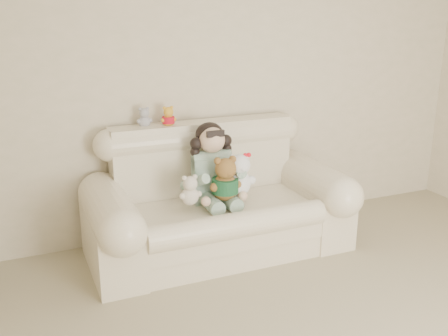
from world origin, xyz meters
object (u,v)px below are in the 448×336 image
Objects in this scene: sofa at (219,192)px; white_cat at (239,171)px; brown_teddy at (225,174)px; seated_child at (212,162)px; cream_teddy at (190,187)px.

sofa reaches higher than white_cat.
sofa is 5.08× the size of brown_teddy.
cream_teddy is (-0.26, -0.20, -0.11)m from seated_child.
brown_teddy is 0.98× the size of white_cat.
brown_teddy is 0.29m from cream_teddy.
sofa is 0.34m from cream_teddy.
seated_child is at bearing 41.75° from cream_teddy.
white_cat is (0.16, -0.17, -0.04)m from seated_child.
brown_teddy is (-0.00, -0.13, 0.19)m from sofa.
brown_teddy is at bearing -91.69° from sofa.
sofa is at bearing -60.29° from seated_child.
seated_child reaches higher than white_cat.
seated_child is (-0.03, 0.08, 0.24)m from sofa.
sofa is 5.00× the size of white_cat.
white_cat is at bearing -37.32° from seated_child.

